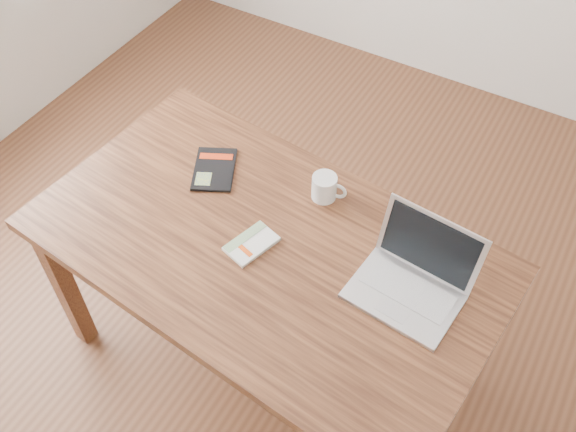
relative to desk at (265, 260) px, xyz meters
The scene contains 6 objects.
room 0.70m from the desk, 72.12° to the left, with size 4.04×4.04×2.70m.
desk is the anchor object (origin of this frame).
white_guidebook 0.10m from the desk, 139.17° to the right, with size 0.14×0.18×0.01m.
black_guidebook 0.38m from the desk, 149.79° to the left, with size 0.22×0.25×0.01m.
laptop 0.49m from the desk, ahead, with size 0.34×0.30×0.22m.
coffee_mug 0.31m from the desk, 75.59° to the left, with size 0.12×0.08×0.09m.
Camera 1 is at (0.59, -1.12, 2.33)m, focal length 40.00 mm.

